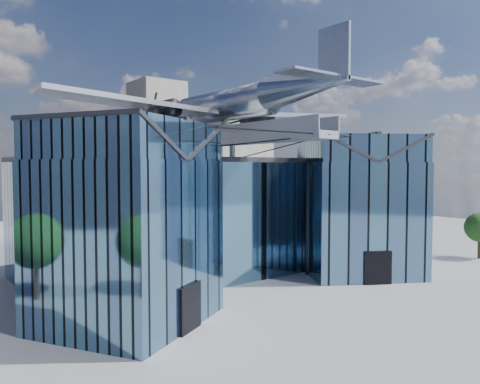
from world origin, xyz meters
TOP-DOWN VIEW (x-y plane):
  - ground_plane at (0.00, 0.00)m, footprint 120.00×120.00m
  - museum at (0.00, 5.82)m, footprint 32.88×24.50m
  - bg_towers at (1.45, 50.49)m, footprint 77.00×24.50m
  - tree_plaza_e at (25.31, -4.26)m, footprint 3.56×3.56m
  - tree_side_e at (22.33, 2.61)m, footprint 4.19×4.19m

SIDE VIEW (x-z plane):
  - ground_plane at x=0.00m, z-range 0.00..0.00m
  - tree_plaza_e at x=25.31m, z-range 0.81..5.42m
  - tree_side_e at x=22.33m, z-range 0.88..5.86m
  - museum at x=0.00m, z-range -3.26..14.34m
  - bg_towers at x=1.45m, z-range -2.99..23.01m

